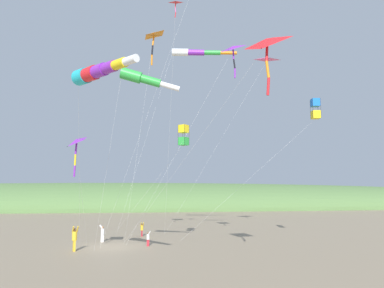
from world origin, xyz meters
The scene contains 17 objects.
ground_plane centered at (0.00, 0.00, 0.00)m, with size 600.00×600.00×0.00m, color gray.
dune_ridge_grassy centered at (-55.00, 0.00, 0.00)m, with size 28.00×240.00×11.79m, color #567A42.
person_adult_flyer centered at (1.65, -2.57, 0.99)m, with size 0.64×0.56×1.83m.
person_child_green_jacket centered at (-0.04, 2.82, 0.65)m, with size 0.30×0.38×1.20m.
person_child_grey_jacket centered at (-6.10, 2.29, 0.73)m, with size 0.43×0.35×1.34m.
person_bystander_far centered at (-2.72, -1.05, 0.80)m, with size 0.35×0.45×1.47m.
kite_delta_long_streamer_right centered at (0.14, 3.02, 17.51)m, with size 3.92×3.28×17.91m.
kite_delta_black_fish_shape centered at (11.68, 8.83, 12.31)m, with size 14.48×9.20×12.95m.
kite_delta_purple_drifting centered at (5.62, -2.00, 7.53)m, with size 8.79×1.67×7.98m.
kite_windsock_rainbow_low_near centered at (6.63, 2.15, 11.65)m, with size 4.74×5.74×12.37m.
kite_box_checkered_midright centered at (2.34, 16.20, 11.01)m, with size 5.31×10.91×11.84m.
kite_delta_white_trailing centered at (2.15, 4.72, 19.28)m, with size 9.77×1.00×19.66m.
kite_delta_magenta_far_left centered at (3.41, 9.08, 15.31)m, with size 5.28×9.01×15.78m.
kite_box_teal_far_right centered at (1.09, 5.51, 8.81)m, with size 7.02×6.51×9.63m.
kite_windsock_green_low_center centered at (11.51, -0.02, 10.38)m, with size 14.57×4.67×10.85m.
kite_delta_yellow_midlevel centered at (-4.38, 14.66, 17.58)m, with size 3.98×11.19×17.95m.
kite_windsock_striped_overhead centered at (-6.54, 7.52, 18.81)m, with size 1.85×12.04×19.27m.
Camera 1 is at (29.45, 2.43, 4.53)m, focal length 33.57 mm.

